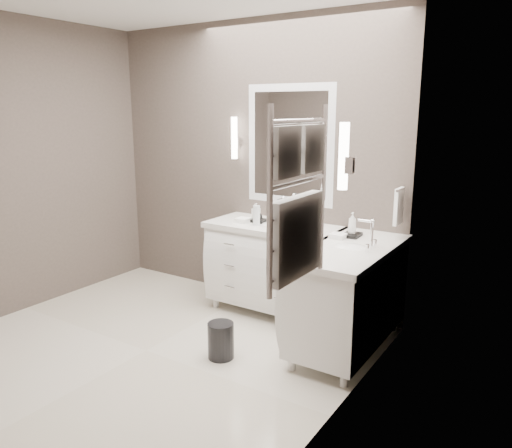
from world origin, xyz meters
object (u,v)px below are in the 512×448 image
Objects in this scene: vanity_right at (349,291)px; towel_ladder at (297,208)px; vanity_back at (274,263)px; waste_bin at (221,340)px.

towel_ladder reaches higher than vanity_right.
vanity_back is 1.38× the size of towel_ladder.
vanity_back is 2.16m from towel_ladder.
vanity_right is at bearing -20.38° from vanity_back.
vanity_right is 1.38× the size of towel_ladder.
vanity_back reaches higher than waste_bin.
waste_bin is (-0.98, 0.64, -1.25)m from towel_ladder.
towel_ladder is (1.10, -1.63, 0.91)m from vanity_back.
towel_ladder is 1.71m from waste_bin.
vanity_right is at bearing 41.22° from waste_bin.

